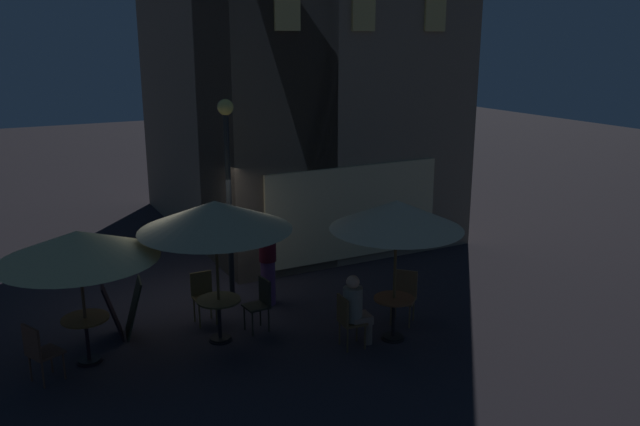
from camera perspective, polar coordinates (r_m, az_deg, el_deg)
The scene contains 17 objects.
ground_plane at distance 12.96m, azimuth -10.71°, elevation -8.18°, with size 60.00×60.00×0.00m, color #27242A.
cafe_building at distance 16.39m, azimuth -4.18°, elevation 10.55°, with size 6.19×7.97×7.56m.
street_lamp_near_corner at distance 12.29m, azimuth -8.03°, elevation 3.72°, with size 0.30×0.30×3.98m.
menu_sandwich_board at distance 11.94m, azimuth -16.80°, elevation -8.00°, with size 0.74×0.63×0.99m.
cafe_table_0 at distance 11.40m, azimuth -8.78°, elevation -8.36°, with size 0.75×0.75×0.76m.
cafe_table_1 at distance 11.40m, azimuth 6.43°, elevation -8.38°, with size 0.69×0.69×0.76m.
cafe_table_2 at distance 11.19m, azimuth -19.68°, elevation -9.55°, with size 0.74×0.74×0.77m.
patio_umbrella_0 at distance 10.85m, azimuth -9.13°, elevation -0.25°, with size 2.55×2.55×2.48m.
patio_umbrella_1 at distance 10.84m, azimuth 6.69°, elevation -0.18°, with size 2.23×2.23×2.48m.
patio_umbrella_2 at distance 10.71m, azimuth -20.34°, elevation -2.68°, with size 2.47×2.47×2.21m.
cafe_chair_0 at distance 12.17m, azimuth -10.16°, elevation -6.81°, with size 0.40×0.40×0.94m.
cafe_chair_1 at distance 11.71m, azimuth -5.19°, elevation -7.55°, with size 0.43×0.43×0.95m.
cafe_chair_2 at distance 11.03m, azimuth 2.41°, elevation -9.07°, with size 0.44×0.44×0.93m.
cafe_chair_3 at distance 12.12m, azimuth 7.34°, elevation -6.88°, with size 0.61×0.61×0.95m.
cafe_chair_4 at distance 10.82m, azimuth -23.30°, elevation -10.81°, with size 0.58×0.58×0.95m.
patron_seated_0 at distance 11.02m, azimuth 3.10°, elevation -8.14°, with size 0.53×0.36×1.28m.
patron_standing_1 at distance 12.71m, azimuth -4.57°, elevation -4.47°, with size 0.33×0.33×1.63m.
Camera 1 is at (-3.30, -11.47, 5.07)m, focal length 36.75 mm.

